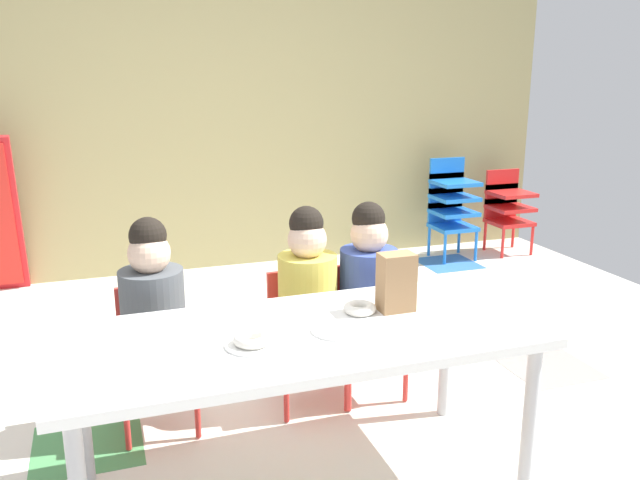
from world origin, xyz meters
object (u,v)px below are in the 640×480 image
object	(u,v)px
seated_child_near_camera	(153,306)
donut_powdered_on_plate	(252,339)
donut_powdered_loose	(360,308)
seated_child_far_right	(368,282)
paper_plate_near_edge	(252,345)
paper_plate_center_table	(337,330)
craft_table	(302,345)
kid_chair_red_stack	(508,205)
paper_bag_brown	(396,282)
kid_chair_blue_stack	(452,202)
seated_child_middle_seat	(307,289)

from	to	relation	value
seated_child_near_camera	donut_powdered_on_plate	size ratio (longest dim) A/B	7.38
donut_powdered_loose	seated_child_far_right	bearing A→B (deg)	63.80
paper_plate_near_edge	paper_plate_center_table	world-z (taller)	same
craft_table	seated_child_near_camera	distance (m)	0.74
kid_chair_red_stack	donut_powdered_loose	world-z (taller)	kid_chair_red_stack
paper_bag_brown	paper_plate_center_table	bearing A→B (deg)	-156.15
craft_table	kid_chair_red_stack	xyz separation A→B (m)	(2.57, 2.50, -0.16)
kid_chair_blue_stack	paper_plate_near_edge	size ratio (longest dim) A/B	4.44
donut_powdered_loose	craft_table	bearing A→B (deg)	-159.42
craft_table	seated_child_middle_seat	size ratio (longest dim) A/B	1.80
craft_table	donut_powdered_loose	world-z (taller)	donut_powdered_loose
craft_table	kid_chair_red_stack	distance (m)	3.59
donut_powdered_on_plate	donut_powdered_loose	bearing A→B (deg)	20.35
seated_child_middle_seat	donut_powdered_on_plate	bearing A→B (deg)	-121.32
donut_powdered_loose	paper_bag_brown	bearing A→B (deg)	-7.50
donut_powdered_on_plate	paper_bag_brown	bearing A→B (deg)	14.18
kid_chair_blue_stack	paper_bag_brown	xyz separation A→B (m)	(-1.65, -2.42, 0.27)
paper_plate_center_table	donut_powdered_loose	size ratio (longest dim) A/B	1.48
paper_bag_brown	donut_powdered_on_plate	distance (m)	0.61
donut_powdered_loose	paper_plate_near_edge	bearing A→B (deg)	-159.65
seated_child_middle_seat	paper_bag_brown	world-z (taller)	seated_child_middle_seat
paper_plate_center_table	seated_child_near_camera	bearing A→B (deg)	132.06
seated_child_middle_seat	kid_chair_blue_stack	world-z (taller)	seated_child_middle_seat
seated_child_near_camera	paper_plate_center_table	xyz separation A→B (m)	(0.57, -0.63, 0.06)
seated_child_near_camera	seated_child_middle_seat	distance (m)	0.66
seated_child_middle_seat	seated_child_far_right	size ratio (longest dim) A/B	1.00
seated_child_middle_seat	paper_plate_center_table	xyz separation A→B (m)	(-0.09, -0.63, 0.06)
donut_powdered_on_plate	paper_plate_center_table	bearing A→B (deg)	4.54
seated_child_middle_seat	kid_chair_blue_stack	distance (m)	2.65
kid_chair_red_stack	paper_bag_brown	xyz separation A→B (m)	(-2.18, -2.42, 0.33)
kid_chair_red_stack	donut_powdered_on_plate	distance (m)	3.78
seated_child_near_camera	seated_child_far_right	bearing A→B (deg)	0.00
seated_child_middle_seat	donut_powdered_on_plate	distance (m)	0.77
kid_chair_blue_stack	paper_plate_near_edge	bearing A→B (deg)	-131.01
craft_table	donut_powdered_on_plate	size ratio (longest dim) A/B	13.31
craft_table	seated_child_near_camera	xyz separation A→B (m)	(-0.46, 0.59, -0.00)
seated_child_near_camera	paper_plate_center_table	distance (m)	0.85
seated_child_far_right	paper_bag_brown	xyz separation A→B (m)	(-0.10, -0.51, 0.17)
seated_child_far_right	paper_plate_center_table	xyz separation A→B (m)	(-0.38, -0.63, 0.06)
seated_child_middle_seat	paper_plate_near_edge	world-z (taller)	seated_child_middle_seat
craft_table	seated_child_far_right	world-z (taller)	seated_child_far_right
kid_chair_red_stack	donut_powdered_loose	xyz separation A→B (m)	(-2.32, -2.40, 0.24)
kid_chair_red_stack	paper_plate_near_edge	world-z (taller)	kid_chair_red_stack
craft_table	kid_chair_blue_stack	bearing A→B (deg)	50.74
craft_table	kid_chair_red_stack	world-z (taller)	kid_chair_red_stack
kid_chair_blue_stack	donut_powdered_loose	world-z (taller)	kid_chair_blue_stack
paper_plate_near_edge	donut_powdered_loose	xyz separation A→B (m)	(0.45, 0.17, 0.01)
kid_chair_red_stack	paper_plate_near_edge	xyz separation A→B (m)	(-2.76, -2.57, 0.22)
paper_bag_brown	seated_child_middle_seat	bearing A→B (deg)	110.21
craft_table	paper_bag_brown	world-z (taller)	paper_bag_brown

